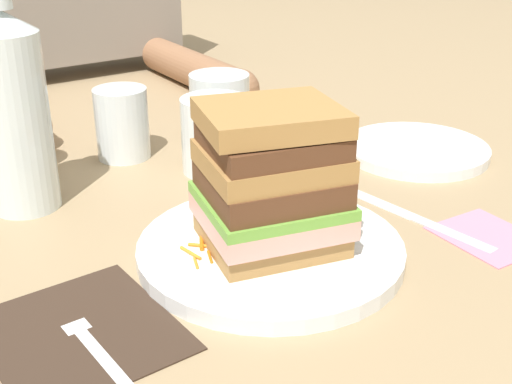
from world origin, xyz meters
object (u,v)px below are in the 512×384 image
at_px(knife, 415,217).
at_px(main_plate, 274,249).
at_px(sandwich, 274,178).
at_px(empty_tumbler_1, 220,109).
at_px(napkin_dark, 81,331).
at_px(side_plate, 416,150).
at_px(juice_glass, 215,138).
at_px(napkin_pink, 488,236).
at_px(empty_tumbler_2, 10,135).
at_px(fork, 92,342).
at_px(water_bottle, 14,110).
at_px(empty_tumbler_0, 122,123).

bearing_deg(knife, main_plate, 173.40).
distance_m(sandwich, empty_tumbler_1, 0.32).
xyz_separation_m(napkin_dark, side_plate, (0.50, 0.13, 0.01)).
xyz_separation_m(juice_glass, napkin_pink, (0.14, -0.30, -0.04)).
bearing_deg(empty_tumbler_2, knife, -48.66).
relative_size(fork, empty_tumbler_1, 1.78).
xyz_separation_m(sandwich, water_bottle, (-0.16, 0.24, 0.03)).
bearing_deg(empty_tumbler_2, main_plate, -66.75).
distance_m(sandwich, juice_glass, 0.22).
distance_m(sandwich, napkin_pink, 0.23).
height_order(side_plate, napkin_pink, side_plate).
xyz_separation_m(sandwich, empty_tumbler_2, (-0.14, 0.34, -0.03)).
height_order(sandwich, napkin_dark, sandwich).
relative_size(sandwich, napkin_pink, 1.56).
height_order(napkin_dark, knife, same).
xyz_separation_m(empty_tumbler_1, empty_tumbler_2, (-0.26, 0.04, 0.00)).
xyz_separation_m(sandwich, juice_glass, (0.06, 0.21, -0.04)).
bearing_deg(napkin_pink, empty_tumbler_0, 117.46).
xyz_separation_m(main_plate, juice_glass, (0.06, 0.21, 0.03)).
bearing_deg(napkin_pink, water_bottle, 137.62).
relative_size(napkin_dark, empty_tumbler_1, 1.65).
relative_size(napkin_dark, knife, 0.77).
distance_m(sandwich, empty_tumbler_2, 0.37).
bearing_deg(empty_tumbler_1, napkin_dark, -135.60).
distance_m(juice_glass, empty_tumbler_1, 0.10).
bearing_deg(sandwich, empty_tumbler_2, 113.15).
xyz_separation_m(water_bottle, empty_tumbler_2, (0.02, 0.10, -0.06)).
height_order(napkin_dark, side_plate, side_plate).
height_order(sandwich, juice_glass, sandwich).
xyz_separation_m(fork, juice_glass, (0.26, 0.25, 0.04)).
xyz_separation_m(main_plate, napkin_pink, (0.20, -0.09, -0.01)).
relative_size(fork, side_plate, 0.90).
height_order(empty_tumbler_2, side_plate, empty_tumbler_2).
xyz_separation_m(empty_tumbler_1, side_plate, (0.19, -0.18, -0.04)).
bearing_deg(napkin_dark, fork, -87.07).
bearing_deg(side_plate, empty_tumbler_0, 147.08).
distance_m(main_plate, side_plate, 0.32).
distance_m(water_bottle, empty_tumbler_2, 0.12).
relative_size(juice_glass, water_bottle, 0.37).
xyz_separation_m(empty_tumbler_2, napkin_pink, (0.34, -0.43, -0.05)).
relative_size(juice_glass, empty_tumbler_2, 0.91).
height_order(empty_tumbler_0, napkin_pink, empty_tumbler_0).
height_order(empty_tumbler_0, side_plate, empty_tumbler_0).
bearing_deg(knife, fork, -177.27).
distance_m(juice_glass, water_bottle, 0.23).
bearing_deg(water_bottle, napkin_dark, -98.14).
height_order(napkin_dark, empty_tumbler_2, empty_tumbler_2).
height_order(juice_glass, empty_tumbler_1, empty_tumbler_1).
relative_size(empty_tumbler_1, napkin_pink, 0.96).
bearing_deg(napkin_pink, napkin_dark, 169.34).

